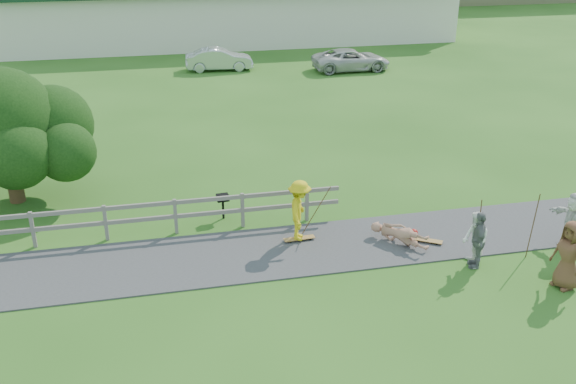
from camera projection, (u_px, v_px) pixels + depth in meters
name	position (u px, v px, depth m)	size (l,w,h in m)	color
ground	(263.00, 282.00, 16.58)	(260.00, 260.00, 0.00)	#295819
path	(253.00, 254.00, 17.92)	(34.00, 3.00, 0.04)	#373739
fence	(83.00, 220.00, 18.33)	(15.05, 0.10, 1.10)	#646158
strip_mall	(230.00, 4.00, 47.61)	(32.50, 10.75, 5.10)	silver
skater_rider	(300.00, 213.00, 18.30)	(1.16, 0.67, 1.79)	gold
skater_fallen	(399.00, 234.00, 18.36)	(1.78, 0.43, 0.65)	#A8755D
spectator_a	(475.00, 240.00, 17.06)	(0.76, 0.59, 1.57)	white
spectator_b	(478.00, 240.00, 17.03)	(0.94, 0.39, 1.61)	slate
spectator_c	(569.00, 255.00, 16.04)	(0.90, 0.58, 1.84)	brown
spectator_d	(572.00, 221.00, 17.89)	(1.61, 0.51, 1.73)	silver
car_silver	(219.00, 59.00, 38.68)	(1.40, 4.02, 1.32)	#B8BCC0
car_white	(351.00, 60.00, 38.62)	(2.15, 4.67, 1.30)	beige
tree	(9.00, 149.00, 20.53)	(5.31, 5.31, 3.65)	black
bbq	(223.00, 207.00, 19.90)	(0.37, 0.28, 0.81)	black
longboard_rider	(299.00, 240.00, 18.63)	(0.92, 0.22, 0.10)	olive
longboard_fallen	(426.00, 242.00, 18.53)	(0.92, 0.22, 0.10)	olive
helmet	(414.00, 233.00, 18.87)	(0.25, 0.25, 0.25)	#A4130E
pole_rider	(316.00, 207.00, 18.79)	(0.03, 0.03, 1.70)	#523720
pole_spec_left	(478.00, 233.00, 17.07)	(0.03, 0.03, 1.92)	#523720
pole_spec_right	(533.00, 226.00, 17.44)	(0.03, 0.03, 1.91)	#523720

